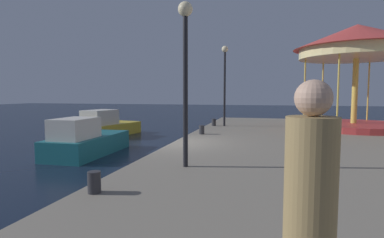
% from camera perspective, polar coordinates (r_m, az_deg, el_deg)
% --- Properties ---
extents(ground_plane, '(120.00, 120.00, 0.00)m').
position_cam_1_polar(ground_plane, '(11.80, -3.44, -8.11)').
color(ground_plane, black).
extents(motorboat_yellow, '(2.64, 4.77, 1.65)m').
position_cam_1_polar(motorboat_yellow, '(19.64, -15.73, -1.34)').
color(motorboat_yellow, gold).
rests_on(motorboat_yellow, ground).
extents(motorboat_teal, '(1.92, 4.34, 1.64)m').
position_cam_1_polar(motorboat_teal, '(13.85, -19.22, -3.89)').
color(motorboat_teal, '#19606B').
rests_on(motorboat_teal, ground).
extents(carousel, '(6.19, 6.19, 5.32)m').
position_cam_1_polar(carousel, '(17.99, 28.30, 10.98)').
color(carousel, '#B23333').
rests_on(carousel, quay_dock).
extents(lamp_post_near_edge, '(0.36, 0.36, 4.03)m').
position_cam_1_polar(lamp_post_near_edge, '(7.61, -1.24, 11.97)').
color(lamp_post_near_edge, black).
rests_on(lamp_post_near_edge, quay_dock).
extents(lamp_post_mid_promenade, '(0.36, 0.36, 4.46)m').
position_cam_1_polar(lamp_post_mid_promenade, '(17.32, 6.11, 8.73)').
color(lamp_post_mid_promenade, black).
rests_on(lamp_post_mid_promenade, quay_dock).
extents(bollard_center, '(0.24, 0.24, 0.40)m').
position_cam_1_polar(bollard_center, '(6.02, -17.74, -11.14)').
color(bollard_center, '#2D2D33').
rests_on(bollard_center, quay_dock).
extents(bollard_north, '(0.24, 0.24, 0.40)m').
position_cam_1_polar(bollard_north, '(13.79, 1.82, -2.01)').
color(bollard_north, '#2D2D33').
rests_on(bollard_north, quay_dock).
extents(bollard_south, '(0.24, 0.24, 0.40)m').
position_cam_1_polar(bollard_south, '(17.40, 4.08, -0.61)').
color(bollard_south, '#2D2D33').
rests_on(bollard_south, quay_dock).
extents(person_by_the_water, '(0.34, 0.34, 1.92)m').
position_cam_1_polar(person_by_the_water, '(2.32, 20.95, -19.02)').
color(person_by_the_water, '#937A4C').
rests_on(person_by_the_water, quay_dock).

